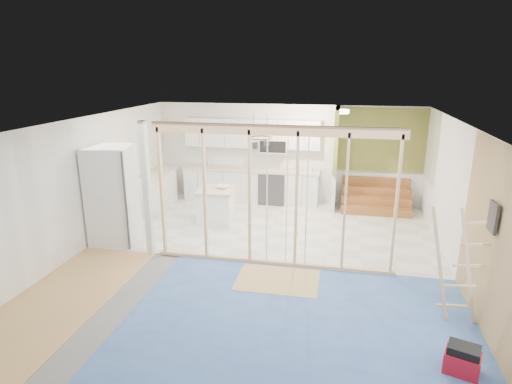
% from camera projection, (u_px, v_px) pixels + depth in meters
% --- Properties ---
extents(room, '(7.01, 8.01, 2.61)m').
position_uv_depth(room, '(256.00, 197.00, 7.62)').
color(room, slate).
rests_on(room, ground).
extents(floor_overlays, '(7.00, 8.00, 0.03)m').
position_uv_depth(floor_overlays, '(261.00, 262.00, 8.03)').
color(floor_overlays, silver).
rests_on(floor_overlays, room).
extents(stud_frame, '(4.66, 0.14, 2.60)m').
position_uv_depth(stud_frame, '(244.00, 181.00, 7.59)').
color(stud_frame, beige).
rests_on(stud_frame, room).
extents(base_cabinets, '(4.45, 2.24, 0.93)m').
position_uv_depth(base_cabinets, '(222.00, 187.00, 11.33)').
color(base_cabinets, silver).
rests_on(base_cabinets, room).
extents(upper_cabinets, '(3.60, 0.41, 0.85)m').
position_uv_depth(upper_cabinets, '(254.00, 134.00, 11.23)').
color(upper_cabinets, silver).
rests_on(upper_cabinets, room).
extents(green_partition, '(2.25, 1.51, 2.60)m').
position_uv_depth(green_partition, '(365.00, 173.00, 10.77)').
color(green_partition, olive).
rests_on(green_partition, room).
extents(pot_rack, '(0.52, 0.52, 0.72)m').
position_uv_depth(pot_rack, '(260.00, 140.00, 9.26)').
color(pot_rack, black).
rests_on(pot_rack, room).
extents(sheathing_panel, '(0.02, 4.00, 2.60)m').
position_uv_depth(sheathing_panel, '(509.00, 262.00, 5.07)').
color(sheathing_panel, tan).
rests_on(sheathing_panel, room).
extents(electrical_panel, '(0.04, 0.30, 0.40)m').
position_uv_depth(electrical_panel, '(493.00, 217.00, 5.55)').
color(electrical_panel, '#393A3F').
rests_on(electrical_panel, room).
extents(ceiling_light, '(0.32, 0.32, 0.08)m').
position_uv_depth(ceiling_light, '(342.00, 112.00, 9.83)').
color(ceiling_light, '#FFEABF').
rests_on(ceiling_light, room).
extents(fridge, '(1.01, 0.98, 2.02)m').
position_uv_depth(fridge, '(113.00, 195.00, 8.72)').
color(fridge, silver).
rests_on(fridge, room).
extents(island, '(0.90, 0.90, 0.82)m').
position_uv_depth(island, '(216.00, 206.00, 9.95)').
color(island, white).
rests_on(island, room).
extents(bowl, '(0.33, 0.33, 0.07)m').
position_uv_depth(bowl, '(223.00, 187.00, 9.90)').
color(bowl, white).
rests_on(bowl, island).
extents(soap_bottle_a, '(0.12, 0.12, 0.28)m').
position_uv_depth(soap_bottle_a, '(208.00, 161.00, 11.64)').
color(soap_bottle_a, '#A0A2B3').
rests_on(soap_bottle_a, base_cabinets).
extents(soap_bottle_b, '(0.11, 0.11, 0.19)m').
position_uv_depth(soap_bottle_b, '(311.00, 169.00, 10.95)').
color(soap_bottle_b, silver).
rests_on(soap_bottle_b, base_cabinets).
extents(toolbox, '(0.47, 0.41, 0.37)m').
position_uv_depth(toolbox, '(462.00, 360.00, 5.07)').
color(toolbox, '#A40F1E').
rests_on(toolbox, room).
extents(ladder, '(0.90, 0.13, 1.68)m').
position_uv_depth(ladder, '(458.00, 266.00, 5.96)').
color(ladder, tan).
rests_on(ladder, room).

